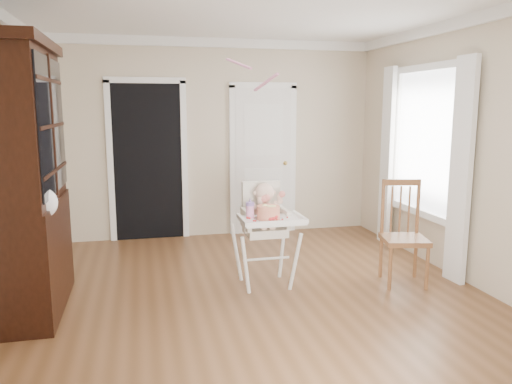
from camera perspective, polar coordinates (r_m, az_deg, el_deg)
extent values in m
plane|color=brown|center=(4.83, -0.23, -12.13)|extent=(5.00, 5.00, 0.00)
plane|color=white|center=(4.57, -0.25, 21.08)|extent=(5.00, 5.00, 0.00)
plane|color=beige|center=(6.96, -4.87, 6.01)|extent=(4.50, 0.00, 4.50)
plane|color=beige|center=(5.47, 23.48, 4.21)|extent=(0.00, 5.00, 5.00)
cube|color=black|center=(6.90, -12.24, 3.29)|extent=(0.90, 0.03, 2.10)
cube|color=white|center=(6.90, -16.31, 3.12)|extent=(0.08, 0.05, 2.18)
cube|color=white|center=(6.92, -8.17, 3.43)|extent=(0.08, 0.05, 2.18)
cube|color=white|center=(6.86, -12.57, 12.37)|extent=(1.06, 0.05, 0.08)
cube|color=white|center=(7.10, 0.81, 3.49)|extent=(0.80, 0.05, 2.05)
cube|color=white|center=(7.01, -2.70, 3.40)|extent=(0.08, 0.05, 2.13)
cube|color=white|center=(7.22, 4.20, 3.57)|extent=(0.08, 0.05, 2.13)
sphere|color=gold|center=(7.15, 3.37, 3.32)|extent=(0.06, 0.06, 0.06)
cube|color=white|center=(6.11, 18.91, 5.47)|extent=(0.02, 1.20, 1.60)
cube|color=white|center=(6.10, 19.19, 13.36)|extent=(0.06, 1.36, 0.08)
cube|color=white|center=(5.44, 22.37, 2.14)|extent=(0.08, 0.28, 2.30)
cube|color=white|center=(6.77, 14.73, 3.92)|extent=(0.08, 0.28, 2.30)
cylinder|color=white|center=(4.84, -1.18, -8.51)|extent=(0.12, 0.12, 0.62)
cylinder|color=white|center=(4.96, 4.50, -8.07)|extent=(0.12, 0.12, 0.62)
cylinder|color=white|center=(5.27, -2.23, -6.99)|extent=(0.12, 0.12, 0.62)
cylinder|color=white|center=(5.38, 3.01, -6.63)|extent=(0.12, 0.12, 0.62)
cylinder|color=white|center=(5.06, 1.18, -7.64)|extent=(0.48, 0.03, 0.02)
cube|color=silver|center=(5.03, 1.04, -4.43)|extent=(0.39, 0.37, 0.08)
cube|color=silver|center=(4.96, -1.16, -3.16)|extent=(0.04, 0.35, 0.19)
cube|color=silver|center=(5.05, 3.21, -2.93)|extent=(0.04, 0.35, 0.19)
cube|color=silver|center=(5.14, 0.56, -1.27)|extent=(0.39, 0.06, 0.46)
cube|color=white|center=(4.76, 1.79, -3.27)|extent=(0.58, 0.42, 0.03)
cube|color=white|center=(4.56, 2.45, -3.57)|extent=(0.58, 0.03, 0.04)
ellipsoid|color=beige|center=(5.02, 0.96, -2.64)|extent=(0.22, 0.18, 0.28)
sphere|color=beige|center=(4.98, 0.96, -0.10)|extent=(0.19, 0.19, 0.19)
sphere|color=red|center=(4.95, 1.14, -2.13)|extent=(0.14, 0.14, 0.14)
sphere|color=red|center=(4.90, 0.92, -0.81)|extent=(0.07, 0.07, 0.07)
sphere|color=red|center=(4.94, 3.01, -0.24)|extent=(0.07, 0.07, 0.07)
cylinder|color=silver|center=(4.75, 1.43, -3.06)|extent=(0.28, 0.28, 0.01)
cylinder|color=red|center=(4.74, 1.44, -2.31)|extent=(0.22, 0.22, 0.12)
cylinder|color=#F2E08C|center=(4.71, 1.75, -1.70)|extent=(0.10, 0.10, 0.02)
cylinder|color=pink|center=(4.78, -0.68, -2.26)|extent=(0.08, 0.08, 0.12)
cylinder|color=#7C5EA4|center=(4.77, -0.68, -1.37)|extent=(0.08, 0.08, 0.03)
cone|color=#7C5EA4|center=(4.76, -0.68, -0.91)|extent=(0.03, 0.03, 0.04)
cube|color=black|center=(4.89, -24.46, -6.71)|extent=(0.55, 1.31, 0.98)
cube|color=black|center=(4.71, -25.45, 6.82)|extent=(0.50, 1.31, 1.31)
cube|color=black|center=(4.34, -22.95, 6.82)|extent=(0.02, 0.57, 1.15)
cube|color=black|center=(4.98, -21.70, 7.19)|extent=(0.02, 0.57, 1.15)
cube|color=black|center=(4.73, -26.07, 15.02)|extent=(0.59, 1.40, 0.09)
ellipsoid|color=white|center=(4.36, -23.11, -1.15)|extent=(0.22, 0.17, 0.24)
cube|color=brown|center=(5.32, 16.60, -5.26)|extent=(0.52, 0.52, 0.05)
cylinder|color=brown|center=(5.16, 15.07, -8.31)|extent=(0.04, 0.04, 0.46)
cylinder|color=brown|center=(5.27, 18.98, -8.14)|extent=(0.04, 0.04, 0.46)
cylinder|color=brown|center=(5.50, 14.08, -7.13)|extent=(0.04, 0.04, 0.46)
cylinder|color=brown|center=(5.60, 17.76, -7.01)|extent=(0.04, 0.04, 0.46)
cylinder|color=brown|center=(5.39, 14.28, -1.72)|extent=(0.04, 0.04, 0.59)
cylinder|color=brown|center=(5.49, 18.02, -1.69)|extent=(0.04, 0.04, 0.59)
cube|color=brown|center=(5.39, 16.30, 1.07)|extent=(0.39, 0.13, 0.06)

